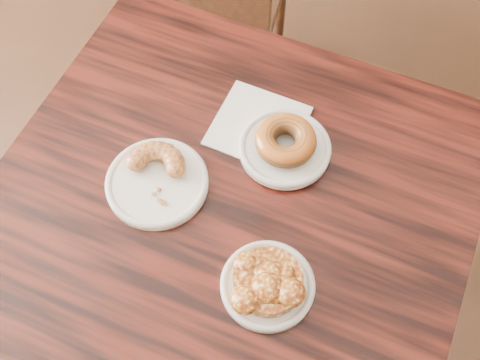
% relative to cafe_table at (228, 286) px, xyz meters
% --- Properties ---
extents(floor, '(5.00, 5.00, 0.00)m').
position_rel_cafe_table_xyz_m(floor, '(0.19, 0.25, -0.38)').
color(floor, black).
rests_on(floor, ground).
extents(cafe_table, '(0.97, 0.97, 0.75)m').
position_rel_cafe_table_xyz_m(cafe_table, '(0.00, 0.00, 0.00)').
color(cafe_table, black).
rests_on(cafe_table, floor).
extents(napkin, '(0.19, 0.19, 0.00)m').
position_rel_cafe_table_xyz_m(napkin, '(0.03, 0.18, 0.38)').
color(napkin, white).
rests_on(napkin, cafe_table).
extents(plate_donut, '(0.16, 0.16, 0.01)m').
position_rel_cafe_table_xyz_m(plate_donut, '(0.08, 0.14, 0.38)').
color(plate_donut, white).
rests_on(plate_donut, napkin).
extents(plate_cruller, '(0.18, 0.18, 0.01)m').
position_rel_cafe_table_xyz_m(plate_cruller, '(-0.12, 0.03, 0.38)').
color(plate_cruller, white).
rests_on(plate_cruller, cafe_table).
extents(plate_fritter, '(0.15, 0.15, 0.01)m').
position_rel_cafe_table_xyz_m(plate_fritter, '(0.09, -0.12, 0.38)').
color(plate_fritter, silver).
rests_on(plate_fritter, cafe_table).
extents(glazed_donut, '(0.11, 0.11, 0.04)m').
position_rel_cafe_table_xyz_m(glazed_donut, '(0.08, 0.14, 0.41)').
color(glazed_donut, brown).
rests_on(glazed_donut, plate_donut).
extents(apple_fritter, '(0.15, 0.15, 0.04)m').
position_rel_cafe_table_xyz_m(apple_fritter, '(0.09, -0.12, 0.40)').
color(apple_fritter, '#471807').
rests_on(apple_fritter, plate_fritter).
extents(cruller_fragment, '(0.12, 0.12, 0.03)m').
position_rel_cafe_table_xyz_m(cruller_fragment, '(-0.12, 0.03, 0.40)').
color(cruller_fragment, '#613113').
rests_on(cruller_fragment, plate_cruller).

